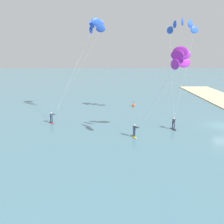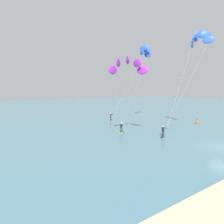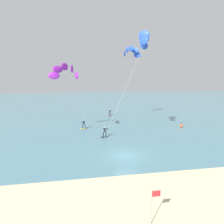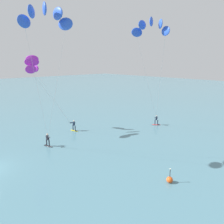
{
  "view_description": "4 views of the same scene",
  "coord_description": "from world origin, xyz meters",
  "views": [
    {
      "loc": [
        -35.54,
        17.27,
        10.87
      ],
      "look_at": [
        -0.33,
        16.34,
        2.27
      ],
      "focal_mm": 41.02,
      "sensor_mm": 36.0,
      "label": 1
    },
    {
      "loc": [
        -25.69,
        -12.32,
        7.08
      ],
      "look_at": [
        -3.18,
        17.89,
        2.88
      ],
      "focal_mm": 34.44,
      "sensor_mm": 36.0,
      "label": 2
    },
    {
      "loc": [
        -5.25,
        -20.74,
        8.71
      ],
      "look_at": [
        1.11,
        16.36,
        2.47
      ],
      "focal_mm": 30.88,
      "sensor_mm": 36.0,
      "label": 3
    },
    {
      "loc": [
        22.72,
        -3.72,
        10.44
      ],
      "look_at": [
        -0.62,
        17.88,
        2.97
      ],
      "focal_mm": 34.89,
      "sensor_mm": 36.0,
      "label": 4
    }
  ],
  "objects": [
    {
      "name": "ground_plane",
      "position": [
        0.0,
        0.0,
        0.0
      ],
      "size": [
        240.0,
        240.0,
        0.0
      ],
      "primitive_type": "plane",
      "color": "slate"
    },
    {
      "name": "sand_strip",
      "position": [
        0.0,
        -9.05,
        0.08
      ],
      "size": [
        80.0,
        8.39,
        0.16
      ],
      "primitive_type": "cube",
      "color": "beige",
      "rests_on": "ground"
    },
    {
      "name": "kitesurfer_nearshore",
      "position": [
        -7.12,
        9.25,
        9.63
      ],
      "size": [
        6.02,
        6.78,
        11.23
      ],
      "color": "yellow",
      "rests_on": "ground"
    },
    {
      "name": "kitesurfer_mid_water",
      "position": [
        3.54,
        5.92,
        13.64
      ],
      "size": [
        7.45,
        4.75,
        15.42
      ],
      "color": "#333338",
      "rests_on": "ground"
    },
    {
      "name": "kitesurfer_far_out",
      "position": [
        5.32,
        18.98,
        13.81
      ],
      "size": [
        6.4,
        9.01,
        15.6
      ],
      "color": "red",
      "rests_on": "ground"
    },
    {
      "name": "marker_buoy",
      "position": [
        13.51,
        11.7,
        0.3
      ],
      "size": [
        0.56,
        0.56,
        1.38
      ],
      "color": "#EA5119",
      "rests_on": "ground"
    },
    {
      "name": "beach_flag",
      "position": [
        -1.08,
        -10.98,
        1.7
      ],
      "size": [
        0.56,
        0.05,
        2.2
      ],
      "color": "gray",
      "rests_on": "sand_strip"
    }
  ]
}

